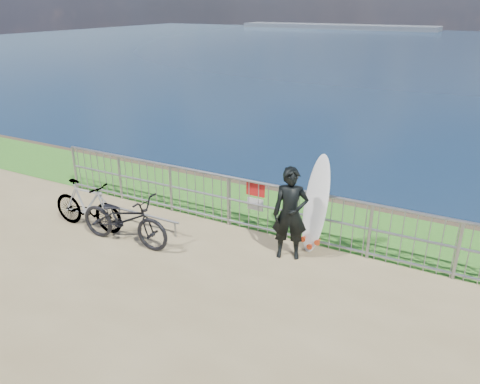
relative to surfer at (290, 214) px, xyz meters
The scene contains 8 objects.
grass_strip 2.27m from the surfer, 123.96° to the left, with size 120.00×120.00×0.00m, color #2D721F.
seascape 153.34m from the surfer, 107.04° to the left, with size 260.00×260.00×5.00m.
railing 1.35m from the surfer, 150.91° to the left, with size 10.06×0.10×1.13m.
surfer is the anchor object (origin of this frame).
surfboard 0.57m from the surfer, 56.94° to the left, with size 0.59×0.54×1.91m.
bicycle_near 3.26m from the surfer, 160.97° to the right, with size 0.70×2.01×1.06m, color black.
bicycle_far 4.30m from the surfer, 167.70° to the right, with size 0.50×1.77×1.06m, color black.
bike_rack 3.16m from the surfer, behind, with size 1.68×0.05×0.35m.
Camera 1 is at (4.04, -6.30, 4.50)m, focal length 35.00 mm.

